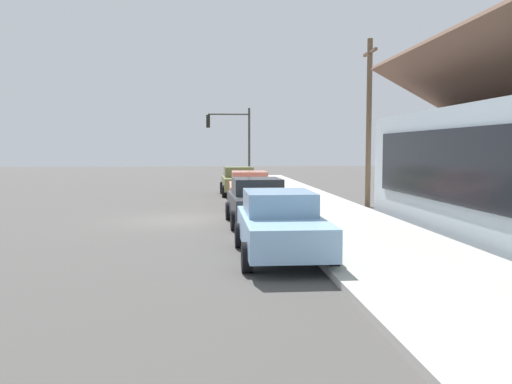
# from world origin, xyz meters

# --- Properties ---
(ground_plane) EXTENTS (120.00, 120.00, 0.00)m
(ground_plane) POSITION_xyz_m (0.00, 0.00, 0.00)
(ground_plane) COLOR #4C4947
(sidewalk_curb) EXTENTS (60.00, 4.20, 0.16)m
(sidewalk_curb) POSITION_xyz_m (0.00, 5.60, 0.08)
(sidewalk_curb) COLOR #B2AFA8
(sidewalk_curb) RESTS_ON ground
(car_olive) EXTENTS (4.55, 2.09, 1.59)m
(car_olive) POSITION_xyz_m (-10.76, 2.72, 0.81)
(car_olive) COLOR olive
(car_olive) RESTS_ON ground
(car_coral) EXTENTS (4.64, 2.11, 1.59)m
(car_coral) POSITION_xyz_m (-4.53, 2.88, 0.82)
(car_coral) COLOR #EA8C75
(car_coral) RESTS_ON ground
(car_charcoal) EXTENTS (4.37, 2.20, 1.59)m
(car_charcoal) POSITION_xyz_m (1.24, 2.74, 0.81)
(car_charcoal) COLOR #2D3035
(car_charcoal) RESTS_ON ground
(car_skyblue) EXTENTS (4.73, 2.08, 1.59)m
(car_skyblue) POSITION_xyz_m (7.08, 2.77, 0.82)
(car_skyblue) COLOR #8CB7E0
(car_skyblue) RESTS_ON ground
(traffic_light_main) EXTENTS (0.37, 2.79, 5.20)m
(traffic_light_main) POSITION_xyz_m (-14.60, 2.54, 3.49)
(traffic_light_main) COLOR #383833
(traffic_light_main) RESTS_ON ground
(utility_pole_wooden) EXTENTS (1.80, 0.24, 7.50)m
(utility_pole_wooden) POSITION_xyz_m (-3.92, 8.20, 3.93)
(utility_pole_wooden) COLOR brown
(utility_pole_wooden) RESTS_ON ground
(fire_hydrant_red) EXTENTS (0.22, 0.22, 0.71)m
(fire_hydrant_red) POSITION_xyz_m (-0.11, 4.20, 0.50)
(fire_hydrant_red) COLOR red
(fire_hydrant_red) RESTS_ON sidewalk_curb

